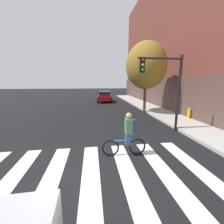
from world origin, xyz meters
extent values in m
plane|color=black|center=(0.00, 0.00, 0.00)|extent=(120.00, 120.00, 0.00)
cube|color=silver|center=(-1.80, 0.00, 0.01)|extent=(0.55, 3.92, 0.01)
cube|color=silver|center=(-0.64, 0.00, 0.01)|extent=(0.55, 3.92, 0.01)
cube|color=silver|center=(0.51, 0.00, 0.01)|extent=(0.55, 3.92, 0.01)
cube|color=silver|center=(1.67, 0.00, 0.01)|extent=(0.55, 3.92, 0.01)
cube|color=silver|center=(2.82, 0.00, 0.01)|extent=(0.55, 3.92, 0.01)
cube|color=silver|center=(3.98, 0.00, 0.01)|extent=(0.55, 3.92, 0.01)
cube|color=maroon|center=(2.39, 17.00, 0.64)|extent=(2.09, 4.41, 0.65)
cube|color=black|center=(2.38, 16.86, 1.22)|extent=(1.71, 2.17, 0.51)
cylinder|color=black|center=(1.62, 18.44, 0.32)|extent=(0.28, 0.65, 0.63)
cylinder|color=black|center=(3.40, 18.28, 0.32)|extent=(0.28, 0.65, 0.63)
cylinder|color=black|center=(1.38, 15.72, 0.32)|extent=(0.28, 0.65, 0.63)
cylinder|color=black|center=(3.16, 15.56, 0.32)|extent=(0.28, 0.65, 0.63)
torus|color=black|center=(2.31, 1.08, 0.33)|extent=(0.66, 0.07, 0.66)
torus|color=black|center=(1.26, 1.10, 0.33)|extent=(0.66, 0.07, 0.66)
cylinder|color=#1972BF|center=(1.78, 1.09, 0.61)|extent=(0.89, 0.07, 0.05)
cylinder|color=#1972BF|center=(1.94, 1.09, 0.68)|extent=(0.04, 0.04, 0.45)
cube|color=#384772|center=(1.94, 1.09, 0.73)|extent=(0.21, 0.28, 0.56)
cube|color=#3F724C|center=(1.94, 1.09, 1.18)|extent=(0.25, 0.37, 0.56)
sphere|color=tan|center=(1.94, 1.09, 1.58)|extent=(0.22, 0.22, 0.22)
cube|color=navy|center=(2.12, 1.08, 1.23)|extent=(0.17, 0.28, 0.40)
cylinder|color=black|center=(5.38, 3.55, 2.10)|extent=(0.14, 0.14, 4.20)
cylinder|color=black|center=(4.18, 3.55, 4.00)|extent=(2.40, 0.10, 0.10)
cube|color=black|center=(3.22, 3.55, 3.65)|extent=(0.24, 0.20, 0.76)
sphere|color=red|center=(3.22, 3.44, 3.89)|extent=(0.14, 0.14, 0.14)
sphere|color=gold|center=(3.22, 3.44, 3.65)|extent=(0.14, 0.14, 0.14)
sphere|color=green|center=(3.22, 3.44, 3.41)|extent=(0.14, 0.14, 0.14)
cylinder|color=gold|center=(7.69, 5.69, 0.47)|extent=(0.22, 0.22, 0.65)
sphere|color=gold|center=(7.69, 5.69, 0.84)|extent=(0.18, 0.18, 0.18)
cylinder|color=gold|center=(7.85, 5.69, 0.51)|extent=(0.12, 0.09, 0.09)
cylinder|color=#4C3823|center=(5.27, 8.52, 1.39)|extent=(0.24, 0.24, 2.78)
ellipsoid|color=olive|center=(5.27, 8.52, 4.17)|extent=(3.46, 3.46, 3.98)
cube|color=brown|center=(16.26, 14.16, 1.60)|extent=(16.83, 25.07, 3.20)
cube|color=brown|center=(16.26, 14.16, 9.13)|extent=(16.49, 24.57, 11.87)
camera|label=1|loc=(0.62, -4.09, 2.81)|focal=23.61mm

